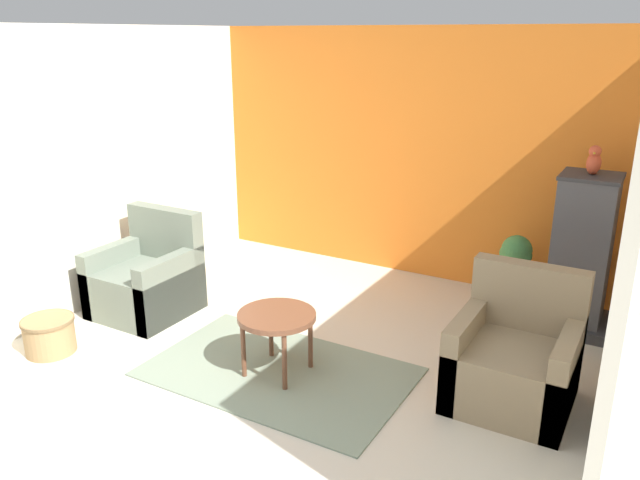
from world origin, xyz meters
TOP-DOWN VIEW (x-y plane):
  - ground_plane at (0.00, 0.00)m, footprint 20.00×20.00m
  - wall_back_accent at (0.00, 3.65)m, footprint 4.50×0.06m
  - wall_left at (-2.22, 1.81)m, footprint 0.06×3.62m
  - area_rug at (-0.01, 1.20)m, footprint 1.92×1.20m
  - coffee_table at (-0.01, 1.20)m, footprint 0.57×0.57m
  - armchair_left at (-1.63, 1.52)m, footprint 0.78×0.77m
  - armchair_right at (1.58, 1.70)m, footprint 0.78×0.77m
  - birdcage at (1.76, 3.11)m, footprint 0.58×0.58m
  - parrot at (1.76, 3.11)m, footprint 0.11×0.20m
  - potted_plant at (1.20, 3.29)m, footprint 0.30×0.27m
  - wicker_basket at (-1.75, 0.57)m, footprint 0.40×0.40m

SIDE VIEW (x-z plane):
  - ground_plane at x=0.00m, z-range 0.00..0.00m
  - area_rug at x=-0.01m, z-range 0.00..0.01m
  - wicker_basket at x=-1.75m, z-range 0.01..0.29m
  - armchair_left at x=-1.63m, z-range -0.16..0.75m
  - armchair_right at x=1.58m, z-range -0.16..0.75m
  - potted_plant at x=1.20m, z-range 0.05..0.74m
  - coffee_table at x=-0.01m, z-range 0.19..0.67m
  - birdcage at x=1.76m, z-range -0.03..1.31m
  - wall_back_accent at x=0.00m, z-range 0.00..2.48m
  - wall_left at x=-2.22m, z-range 0.00..2.48m
  - parrot at x=1.76m, z-range 1.32..1.57m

